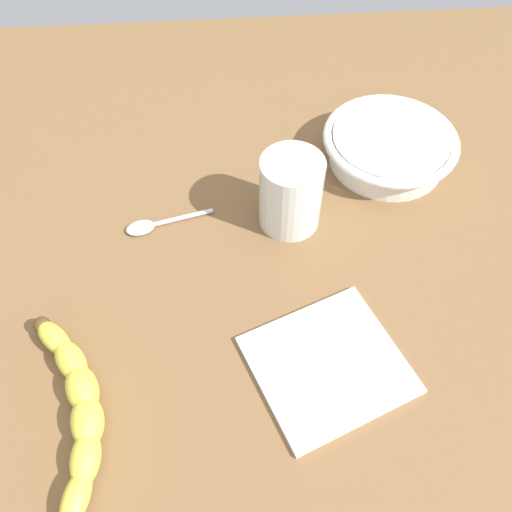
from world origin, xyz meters
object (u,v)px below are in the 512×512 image
banana (76,407)px  teaspoon (146,226)px  smoothie_glass (291,195)px  ceramic_bowl (389,146)px

banana → teaspoon: size_ratio=1.96×
smoothie_glass → teaspoon: size_ratio=0.88×
banana → ceramic_bowl: ceramic_bowl is taller
banana → smoothie_glass: smoothie_glass is taller
banana → smoothie_glass: bearing=-59.6°
ceramic_bowl → smoothie_glass: bearing=33.2°
banana → ceramic_bowl: size_ratio=1.21×
smoothie_glass → ceramic_bowl: (-14.62, -9.56, -1.87)cm
banana → teaspoon: bearing=-27.8°
teaspoon → ceramic_bowl: bearing=-177.0°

